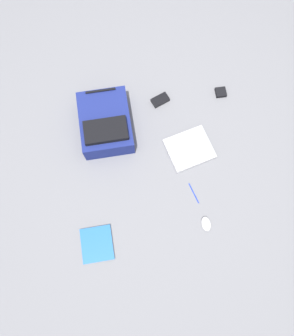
{
  "coord_description": "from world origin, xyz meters",
  "views": [
    {
      "loc": [
        -0.07,
        -0.6,
        2.2
      ],
      "look_at": [
        -0.01,
        0.04,
        0.02
      ],
      "focal_mm": 35.81,
      "sensor_mm": 36.0,
      "label": 1
    }
  ],
  "objects": [
    {
      "name": "ground_plane",
      "position": [
        0.0,
        0.0,
        0.0
      ],
      "size": [
        4.0,
        4.0,
        0.0
      ],
      "primitive_type": "plane",
      "color": "slate"
    },
    {
      "name": "backpack",
      "position": [
        -0.27,
        0.36,
        0.09
      ],
      "size": [
        0.37,
        0.46,
        0.2
      ],
      "color": "navy",
      "rests_on": "ground_plane"
    },
    {
      "name": "laptop",
      "position": [
        0.29,
        0.16,
        0.02
      ],
      "size": [
        0.36,
        0.33,
        0.03
      ],
      "color": "#929296",
      "rests_on": "ground_plane"
    },
    {
      "name": "book_red",
      "position": [
        -0.38,
        -0.43,
        0.01
      ],
      "size": [
        0.22,
        0.24,
        0.02
      ],
      "color": "silver",
      "rests_on": "ground_plane"
    },
    {
      "name": "computer_mouse",
      "position": [
        0.33,
        -0.37,
        0.02
      ],
      "size": [
        0.07,
        0.1,
        0.04
      ],
      "primitive_type": "ellipsoid",
      "rotation": [
        0.0,
        0.0,
        0.08
      ],
      "color": "silver",
      "rests_on": "ground_plane"
    },
    {
      "name": "power_brick",
      "position": [
        0.13,
        0.55,
        0.02
      ],
      "size": [
        0.14,
        0.12,
        0.03
      ],
      "primitive_type": "cube",
      "rotation": [
        0.0,
        0.0,
        2.01
      ],
      "color": "black",
      "rests_on": "ground_plane"
    },
    {
      "name": "pen_black",
      "position": [
        0.28,
        -0.16,
        0.0
      ],
      "size": [
        0.06,
        0.14,
        0.01
      ],
      "primitive_type": "cylinder",
      "rotation": [
        1.57,
        0.0,
        0.33
      ],
      "color": "#1933B2",
      "rests_on": "ground_plane"
    },
    {
      "name": "earbud_pouch",
      "position": [
        0.57,
        0.57,
        0.01
      ],
      "size": [
        0.08,
        0.08,
        0.03
      ],
      "primitive_type": "cube",
      "rotation": [
        0.0,
        0.0,
        0.05
      ],
      "color": "black",
      "rests_on": "ground_plane"
    }
  ]
}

